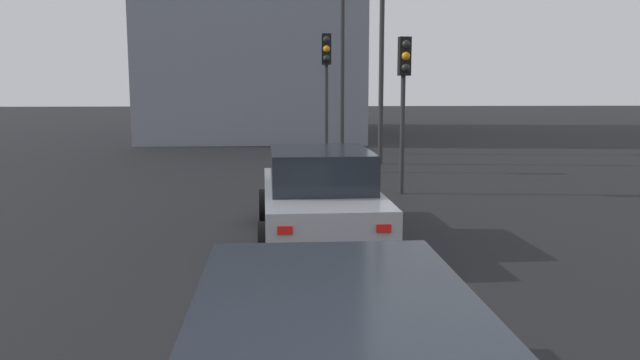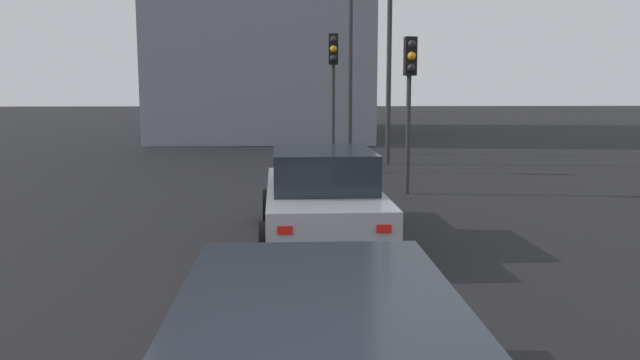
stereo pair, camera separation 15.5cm
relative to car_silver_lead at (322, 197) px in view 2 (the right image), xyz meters
name	(u,v)px [view 2 (the right image)]	position (x,y,z in m)	size (l,w,h in m)	color
car_silver_lead	(322,197)	(0.00, 0.00, 0.00)	(4.87, 2.17, 1.56)	#A8AAB2
traffic_light_near_left	(410,82)	(4.59, -2.24, 1.94)	(0.33, 0.30, 3.73)	#2D2D30
traffic_light_near_right	(333,73)	(8.60, -0.66, 2.21)	(0.32, 0.29, 4.11)	#2D2D30
street_lamp_kerbside	(350,49)	(13.90, -1.59, 3.21)	(0.56, 0.36, 6.64)	#2D2D30
street_lamp_far	(389,34)	(10.59, -2.59, 3.49)	(0.56, 0.36, 7.19)	#2D2D30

